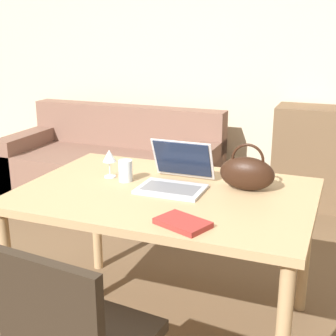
# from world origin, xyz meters

# --- Properties ---
(wall_back) EXTENTS (10.00, 0.06, 2.70)m
(wall_back) POSITION_xyz_m (0.00, 2.98, 1.35)
(wall_back) COLOR beige
(wall_back) RESTS_ON ground_plane
(dining_table) EXTENTS (1.44, 0.98, 0.78)m
(dining_table) POSITION_xyz_m (0.05, 0.57, 0.70)
(dining_table) COLOR tan
(dining_table) RESTS_ON ground_plane
(couch) EXTENTS (1.99, 0.92, 0.82)m
(couch) POSITION_xyz_m (-1.17, 2.30, 0.28)
(couch) COLOR #7F5B4C
(couch) RESTS_ON ground_plane
(sideboard) EXTENTS (0.97, 0.40, 0.90)m
(sideboard) POSITION_xyz_m (0.75, 2.72, 0.45)
(sideboard) COLOR brown
(sideboard) RESTS_ON ground_plane
(laptop) EXTENTS (0.33, 0.34, 0.22)m
(laptop) POSITION_xyz_m (0.08, 0.66, 0.84)
(laptop) COLOR silver
(laptop) RESTS_ON dining_table
(drinking_glass) EXTENTS (0.07, 0.07, 0.11)m
(drinking_glass) POSITION_xyz_m (-0.20, 0.63, 0.84)
(drinking_glass) COLOR silver
(drinking_glass) RESTS_ON dining_table
(wine_glass) EXTENTS (0.07, 0.07, 0.15)m
(wine_glass) POSITION_xyz_m (-0.31, 0.66, 0.89)
(wine_glass) COLOR silver
(wine_glass) RESTS_ON dining_table
(handbag) EXTENTS (0.27, 0.12, 0.24)m
(handbag) POSITION_xyz_m (0.42, 0.72, 0.87)
(handbag) COLOR black
(handbag) RESTS_ON dining_table
(book) EXTENTS (0.25, 0.21, 0.02)m
(book) POSITION_xyz_m (0.28, 0.20, 0.79)
(book) COLOR maroon
(book) RESTS_ON dining_table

